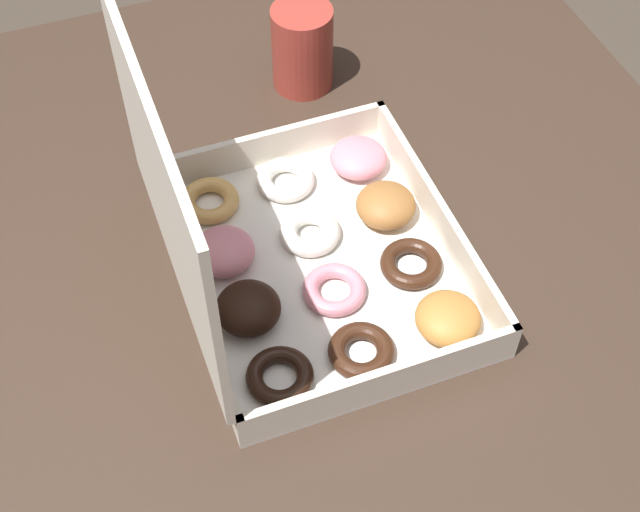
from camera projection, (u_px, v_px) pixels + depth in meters
The scene contains 4 objects.
ground_plane at pixel (331, 496), 1.53m from camera, with size 8.00×8.00×0.00m, color #42382D.
dining_table at pixel (336, 289), 1.05m from camera, with size 0.96×0.89×0.71m.
donut_box at pixel (291, 246), 0.90m from camera, with size 0.34×0.29×0.29m.
coffee_mug at pixel (302, 47), 1.08m from camera, with size 0.08×0.08×0.11m.
Camera 1 is at (-0.58, 0.23, 1.46)m, focal length 50.00 mm.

